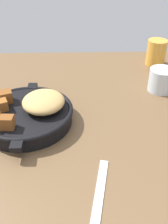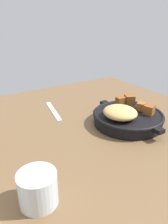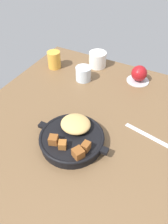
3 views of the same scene
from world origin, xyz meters
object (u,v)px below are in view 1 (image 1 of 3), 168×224
at_px(water_glass_short, 161,80).
at_px(butter_knife, 99,196).
at_px(cast_iron_skillet, 28,113).
at_px(juice_glass_amber, 156,52).

bearing_deg(water_glass_short, butter_knife, -28.99).
bearing_deg(cast_iron_skillet, juice_glass_amber, 130.24).
xyz_separation_m(cast_iron_skillet, juice_glass_amber, (-0.33, 0.39, 0.02)).
bearing_deg(water_glass_short, cast_iron_skillet, -67.69).
xyz_separation_m(water_glass_short, juice_glass_amber, (-0.18, 0.03, 0.01)).
distance_m(cast_iron_skillet, water_glass_short, 0.39).
bearing_deg(cast_iron_skillet, butter_knife, 34.53).
bearing_deg(juice_glass_amber, butter_knife, -23.05).
xyz_separation_m(cast_iron_skillet, butter_knife, (0.22, 0.15, -0.03)).
bearing_deg(juice_glass_amber, cast_iron_skillet, -49.76).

